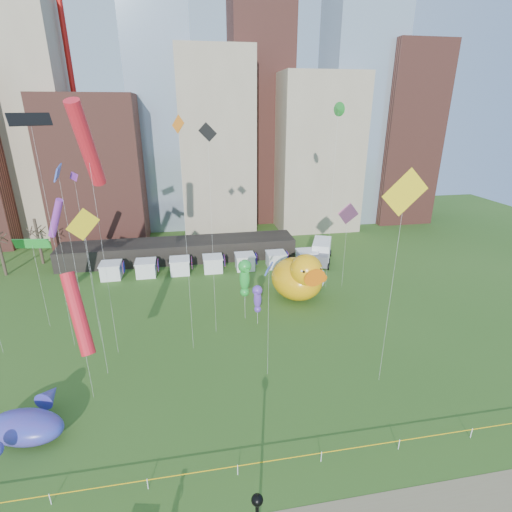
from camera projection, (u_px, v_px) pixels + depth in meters
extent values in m
plane|color=#2F571B|center=(238.00, 475.00, 26.52)|extent=(160.00, 160.00, 0.00)
cube|color=gray|center=(30.00, 123.00, 70.97)|extent=(14.00, 12.00, 42.00)
cube|color=brown|center=(98.00, 170.00, 70.31)|extent=(16.00, 14.00, 26.00)
cube|color=#8C9EB2|center=(160.00, 87.00, 74.45)|extent=(12.00, 12.00, 55.00)
cube|color=gray|center=(216.00, 144.00, 76.20)|extent=(14.00, 14.00, 34.00)
cube|color=brown|center=(260.00, 53.00, 77.26)|extent=(12.00, 12.00, 68.00)
cube|color=gray|center=(315.00, 154.00, 78.39)|extent=(16.00, 14.00, 30.00)
cube|color=#8C9EB2|center=(357.00, 106.00, 80.49)|extent=(14.00, 12.00, 48.00)
cube|color=brown|center=(402.00, 136.00, 82.46)|extent=(12.00, 12.00, 36.00)
cylinder|color=red|center=(63.00, 21.00, 68.03)|extent=(1.00, 1.00, 76.00)
cylinder|color=red|center=(341.00, 31.00, 76.64)|extent=(1.00, 1.00, 76.00)
cube|color=black|center=(180.00, 250.00, 63.87)|extent=(38.00, 6.00, 3.20)
cube|color=white|center=(111.00, 271.00, 56.88)|extent=(2.80, 2.80, 2.20)
cube|color=red|center=(124.00, 267.00, 57.00)|extent=(0.08, 1.40, 1.60)
cube|color=white|center=(146.00, 269.00, 57.71)|extent=(2.80, 2.80, 2.20)
cube|color=red|center=(158.00, 265.00, 57.82)|extent=(0.08, 1.40, 1.60)
cube|color=white|center=(180.00, 267.00, 58.53)|extent=(2.80, 2.80, 2.20)
cube|color=red|center=(192.00, 263.00, 58.65)|extent=(0.08, 1.40, 1.60)
cube|color=white|center=(213.00, 264.00, 59.36)|extent=(2.80, 2.80, 2.20)
cube|color=red|center=(224.00, 261.00, 59.48)|extent=(0.08, 1.40, 1.60)
cube|color=white|center=(245.00, 262.00, 60.19)|extent=(2.80, 2.80, 2.20)
cube|color=red|center=(256.00, 258.00, 60.31)|extent=(0.08, 1.40, 1.60)
cube|color=white|center=(276.00, 260.00, 61.02)|extent=(2.80, 2.80, 2.20)
cube|color=red|center=(287.00, 256.00, 61.14)|extent=(0.08, 1.40, 1.60)
cube|color=white|center=(306.00, 258.00, 61.85)|extent=(2.80, 2.80, 2.20)
cube|color=red|center=(317.00, 254.00, 61.97)|extent=(0.08, 1.40, 1.60)
cylinder|color=#382B21|center=(0.00, 250.00, 56.86)|extent=(0.44, 0.44, 8.00)
cylinder|color=#382B21|center=(39.00, 242.00, 61.29)|extent=(0.44, 0.44, 7.50)
cylinder|color=white|center=(50.00, 499.00, 24.37)|extent=(0.06, 0.06, 0.90)
cylinder|color=white|center=(148.00, 484.00, 25.37)|extent=(0.06, 0.06, 0.90)
cylinder|color=white|center=(238.00, 470.00, 26.36)|extent=(0.06, 0.06, 0.90)
cylinder|color=white|center=(321.00, 457.00, 27.36)|extent=(0.06, 0.06, 0.90)
cylinder|color=white|center=(399.00, 444.00, 28.35)|extent=(0.06, 0.06, 0.90)
cylinder|color=white|center=(471.00, 433.00, 29.34)|extent=(0.06, 0.06, 0.90)
cube|color=yellow|center=(238.00, 466.00, 26.24)|extent=(50.00, 0.02, 0.07)
ellipsoid|color=#F9A90C|center=(297.00, 279.00, 50.59)|extent=(7.82, 8.72, 5.37)
ellipsoid|color=#F9A90C|center=(287.00, 271.00, 53.22)|extent=(2.01, 1.70, 2.17)
sphere|color=#F9A90C|center=(306.00, 270.00, 47.72)|extent=(4.72, 4.72, 4.03)
cone|color=orange|center=(313.00, 276.00, 46.28)|extent=(2.52, 2.20, 2.22)
sphere|color=white|center=(303.00, 271.00, 46.19)|extent=(0.73, 0.73, 0.73)
sphere|color=white|center=(319.00, 268.00, 46.94)|extent=(0.73, 0.73, 0.73)
sphere|color=black|center=(304.00, 272.00, 45.89)|extent=(0.36, 0.36, 0.36)
sphere|color=black|center=(320.00, 269.00, 46.64)|extent=(0.36, 0.36, 0.36)
ellipsoid|color=white|center=(312.00, 279.00, 53.48)|extent=(4.37, 4.73, 2.72)
ellipsoid|color=white|center=(305.00, 276.00, 54.73)|extent=(1.08, 0.96, 1.10)
sphere|color=white|center=(318.00, 275.00, 52.09)|extent=(2.60, 2.60, 2.05)
cone|color=orange|center=(322.00, 278.00, 51.41)|extent=(1.36, 1.24, 1.13)
sphere|color=white|center=(317.00, 276.00, 51.28)|extent=(0.37, 0.37, 0.37)
sphere|color=white|center=(324.00, 274.00, 51.79)|extent=(0.37, 0.37, 0.37)
sphere|color=black|center=(318.00, 276.00, 51.14)|extent=(0.18, 0.18, 0.18)
sphere|color=black|center=(324.00, 275.00, 51.65)|extent=(0.18, 0.18, 0.18)
cylinder|color=silver|center=(245.00, 299.00, 45.35)|extent=(0.03, 0.03, 5.23)
ellipsoid|color=green|center=(245.00, 279.00, 44.41)|extent=(1.25, 1.05, 3.02)
sphere|color=green|center=(245.00, 266.00, 43.70)|extent=(1.65, 1.65, 1.54)
cone|color=green|center=(246.00, 269.00, 43.09)|extent=(0.61, 1.00, 0.54)
sphere|color=green|center=(245.00, 292.00, 45.08)|extent=(1.08, 1.08, 1.08)
cylinder|color=silver|center=(258.00, 312.00, 44.55)|extent=(0.03, 0.03, 3.20)
ellipsoid|color=#633AB0|center=(258.00, 299.00, 43.98)|extent=(1.09, 0.99, 2.26)
sphere|color=#633AB0|center=(258.00, 290.00, 43.41)|extent=(1.49, 1.49, 1.15)
cone|color=#633AB0|center=(259.00, 293.00, 42.95)|extent=(0.63, 0.82, 0.40)
sphere|color=#633AB0|center=(257.00, 309.00, 44.49)|extent=(0.81, 0.81, 0.81)
ellipsoid|color=#523693|center=(26.00, 427.00, 29.03)|extent=(6.53, 4.68, 2.26)
cone|color=#523693|center=(50.00, 394.00, 31.85)|extent=(2.03, 2.18, 1.58)
sphere|color=black|center=(257.00, 500.00, 19.11)|extent=(0.61, 0.61, 0.61)
cone|color=black|center=(257.00, 495.00, 18.99)|extent=(0.22, 0.22, 0.27)
cube|color=white|center=(322.00, 249.00, 63.82)|extent=(4.80, 6.35, 2.87)
cube|color=#595960|center=(320.00, 260.00, 60.69)|extent=(3.24, 2.94, 1.83)
cylinder|color=black|center=(311.00, 260.00, 62.70)|extent=(0.67, 1.06, 1.03)
cylinder|color=black|center=(329.00, 261.00, 62.09)|extent=(0.67, 1.06, 1.03)
cylinder|color=black|center=(314.00, 252.00, 66.24)|extent=(0.67, 1.06, 1.03)
cylinder|color=black|center=(330.00, 253.00, 65.63)|extent=(0.67, 1.06, 1.03)
cylinder|color=silver|center=(86.00, 358.00, 32.07)|extent=(0.02, 0.02, 8.35)
cylinder|color=red|center=(78.00, 314.00, 30.57)|extent=(2.75, 3.94, 6.55)
cylinder|color=silver|center=(212.00, 241.00, 39.72)|extent=(0.02, 0.02, 21.54)
cube|color=black|center=(208.00, 132.00, 35.85)|extent=(1.73, 0.49, 1.78)
cylinder|color=silver|center=(41.00, 287.00, 42.74)|extent=(0.02, 0.02, 10.15)
cube|color=green|center=(32.00, 244.00, 40.92)|extent=(3.82, 1.08, 1.15)
cylinder|color=silver|center=(391.00, 295.00, 32.62)|extent=(0.02, 0.02, 17.59)
cube|color=yellow|center=(405.00, 192.00, 29.46)|extent=(3.78, 0.08, 3.78)
cylinder|color=silver|center=(75.00, 264.00, 38.28)|extent=(0.02, 0.02, 18.17)
cube|color=blue|center=(58.00, 172.00, 35.02)|extent=(1.21, 3.91, 1.18)
cylinder|color=silver|center=(89.00, 266.00, 38.54)|extent=(0.02, 0.02, 17.76)
cube|color=purple|center=(74.00, 176.00, 35.35)|extent=(1.22, 1.97, 0.64)
cylinder|color=silver|center=(104.00, 259.00, 36.18)|extent=(0.02, 0.02, 20.73)
cylinder|color=red|center=(87.00, 145.00, 32.46)|extent=(1.95, 4.53, 7.46)
cylinder|color=silver|center=(345.00, 251.00, 52.72)|extent=(0.02, 0.02, 10.60)
cube|color=pink|center=(348.00, 214.00, 50.82)|extent=(1.92, 2.39, 3.04)
cylinder|color=silver|center=(55.00, 244.00, 37.00)|extent=(0.02, 0.02, 22.73)
cube|color=black|center=(30.00, 119.00, 32.92)|extent=(3.05, 2.59, 1.08)
cylinder|color=silver|center=(331.00, 206.00, 50.14)|extent=(0.02, 0.02, 23.51)
cone|color=green|center=(338.00, 109.00, 45.92)|extent=(0.50, 1.67, 1.66)
cylinder|color=silver|center=(96.00, 305.00, 34.05)|extent=(0.02, 0.02, 14.75)
cube|color=yellow|center=(83.00, 224.00, 31.40)|extent=(2.50, 1.09, 2.70)
cylinder|color=silver|center=(268.00, 324.00, 34.65)|extent=(0.02, 0.02, 10.87)
cube|color=blue|center=(269.00, 269.00, 32.70)|extent=(1.10, 1.82, 0.59)
cylinder|color=silver|center=(187.00, 248.00, 36.55)|extent=(0.02, 0.02, 22.36)
cube|color=orange|center=(178.00, 124.00, 32.54)|extent=(1.06, 1.20, 1.57)
cylinder|color=silver|center=(63.00, 256.00, 51.32)|extent=(0.02, 0.02, 10.41)
cylinder|color=purple|center=(56.00, 218.00, 49.45)|extent=(3.22, 2.19, 5.34)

